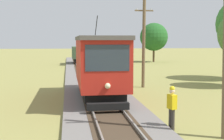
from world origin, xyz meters
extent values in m
cube|color=red|center=(0.00, 16.41, 2.30)|extent=(2.50, 8.00, 2.60)
cube|color=#56514C|center=(0.00, 16.41, 3.71)|extent=(2.60, 8.32, 0.22)
cube|color=black|center=(0.00, 16.41, 0.72)|extent=(2.10, 7.04, 0.44)
cube|color=#2D3842|center=(0.00, 12.39, 2.77)|extent=(2.10, 0.03, 1.25)
cube|color=#2D3842|center=(1.26, 16.41, 2.66)|extent=(0.02, 6.72, 1.04)
sphere|color=#F4EAB2|center=(0.00, 12.35, 1.45)|extent=(0.28, 0.28, 0.28)
cylinder|color=black|center=(0.00, 18.01, 4.52)|extent=(0.05, 1.67, 1.19)
cube|color=black|center=(0.00, 12.21, 0.50)|extent=(2.00, 0.36, 0.32)
cylinder|color=black|center=(0.00, 14.17, 0.72)|extent=(1.54, 0.80, 0.80)
cylinder|color=black|center=(0.00, 18.65, 0.72)|extent=(1.54, 0.80, 0.80)
cube|color=#384C33|center=(0.00, 44.15, 1.78)|extent=(2.40, 5.20, 1.70)
cube|color=black|center=(0.00, 44.15, 0.70)|extent=(2.02, 4.78, 0.38)
cylinder|color=black|center=(0.00, 42.59, 0.70)|extent=(1.54, 0.76, 0.76)
cylinder|color=black|center=(0.00, 45.71, 0.70)|extent=(1.54, 0.76, 0.76)
cylinder|color=brown|center=(3.84, 20.82, 3.29)|extent=(0.24, 0.41, 6.59)
cube|color=brown|center=(3.84, 20.82, 5.79)|extent=(1.40, 0.10, 0.10)
cylinder|color=silver|center=(3.29, 20.82, 5.89)|extent=(0.08, 0.08, 0.10)
cylinder|color=silver|center=(4.39, 20.82, 5.89)|extent=(0.08, 0.08, 0.10)
cylinder|color=#38332D|center=(2.28, 9.67, 0.43)|extent=(0.15, 0.15, 0.86)
cylinder|color=#38332D|center=(2.24, 9.82, 0.43)|extent=(0.15, 0.15, 0.86)
cube|color=yellow|center=(2.26, 9.74, 1.15)|extent=(0.33, 0.43, 0.58)
sphere|color=beige|center=(2.26, 9.74, 1.58)|extent=(0.22, 0.22, 0.22)
sphere|color=yellow|center=(2.26, 9.74, 1.68)|extent=(0.21, 0.21, 0.21)
cylinder|color=#4C3823|center=(12.15, 47.36, 1.20)|extent=(0.32, 0.32, 2.41)
sphere|color=#235B23|center=(12.15, 47.36, 4.12)|extent=(4.56, 4.56, 4.56)
camera|label=1|loc=(-1.84, -1.98, 3.61)|focal=49.66mm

